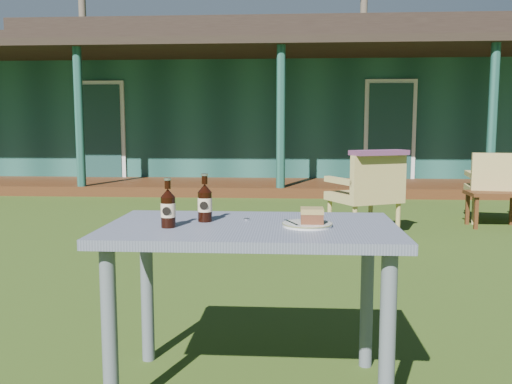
# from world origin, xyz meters

# --- Properties ---
(ground) EXTENTS (80.00, 80.00, 0.00)m
(ground) POSITION_xyz_m (0.00, 0.00, 0.00)
(ground) COLOR #334916
(pavilion) EXTENTS (15.80, 8.30, 3.45)m
(pavilion) POSITION_xyz_m (-0.00, 9.39, 1.61)
(pavilion) COLOR #1D4B41
(pavilion) RESTS_ON ground
(tree_left) EXTENTS (0.28, 0.28, 10.50)m
(tree_left) POSITION_xyz_m (-8.00, 17.50, 5.25)
(tree_left) COLOR brown
(tree_left) RESTS_ON ground
(tree_mid) EXTENTS (0.28, 0.28, 9.50)m
(tree_mid) POSITION_xyz_m (3.00, 18.50, 4.75)
(tree_mid) COLOR brown
(tree_mid) RESTS_ON ground
(cafe_table) EXTENTS (1.20, 0.70, 0.72)m
(cafe_table) POSITION_xyz_m (0.00, -1.60, 0.62)
(cafe_table) COLOR slate
(cafe_table) RESTS_ON ground
(plate) EXTENTS (0.20, 0.20, 0.01)m
(plate) POSITION_xyz_m (0.23, -1.63, 0.73)
(plate) COLOR silver
(plate) RESTS_ON cafe_table
(cake_slice) EXTENTS (0.09, 0.09, 0.06)m
(cake_slice) POSITION_xyz_m (0.25, -1.63, 0.77)
(cake_slice) COLOR #572E1C
(cake_slice) RESTS_ON plate
(fork) EXTENTS (0.06, 0.13, 0.00)m
(fork) POSITION_xyz_m (0.16, -1.64, 0.74)
(fork) COLOR silver
(fork) RESTS_ON plate
(cola_bottle_near) EXTENTS (0.06, 0.06, 0.21)m
(cola_bottle_near) POSITION_xyz_m (-0.20, -1.54, 0.80)
(cola_bottle_near) COLOR black
(cola_bottle_near) RESTS_ON cafe_table
(cola_bottle_far) EXTENTS (0.06, 0.06, 0.20)m
(cola_bottle_far) POSITION_xyz_m (-0.33, -1.68, 0.80)
(cola_bottle_far) COLOR black
(cola_bottle_far) RESTS_ON cafe_table
(bottle_cap) EXTENTS (0.03, 0.03, 0.01)m
(bottle_cap) POSITION_xyz_m (-0.03, -1.50, 0.72)
(bottle_cap) COLOR silver
(bottle_cap) RESTS_ON cafe_table
(armchair_left) EXTENTS (0.82, 0.80, 0.84)m
(armchair_left) POSITION_xyz_m (0.97, 1.83, 0.47)
(armchair_left) COLOR tan
(armchair_left) RESTS_ON ground
(armchair_right) EXTENTS (0.70, 0.67, 0.83)m
(armchair_right) POSITION_xyz_m (2.56, 2.65, 0.47)
(armchair_right) COLOR tan
(armchair_right) RESTS_ON ground
(floral_throw) EXTENTS (0.63, 0.46, 0.05)m
(floral_throw) POSITION_xyz_m (1.04, 1.68, 0.87)
(floral_throw) COLOR #623255
(floral_throw) RESTS_ON armchair_left
(side_table) EXTENTS (0.60, 0.40, 0.40)m
(side_table) POSITION_xyz_m (2.46, 2.38, 0.34)
(side_table) COLOR #482511
(side_table) RESTS_ON ground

